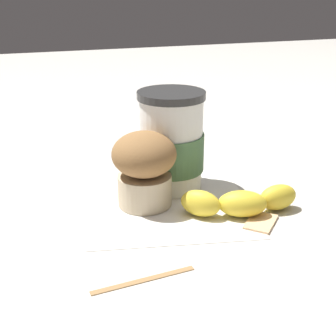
# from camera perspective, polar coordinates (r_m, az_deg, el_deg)

# --- Properties ---
(ground_plane) EXTENTS (3.00, 3.00, 0.00)m
(ground_plane) POSITION_cam_1_polar(r_m,az_deg,el_deg) (0.63, 0.00, -4.41)
(ground_plane) COLOR beige
(paper_napkin) EXTENTS (0.25, 0.25, 0.00)m
(paper_napkin) POSITION_cam_1_polar(r_m,az_deg,el_deg) (0.63, 0.00, -4.35)
(paper_napkin) COLOR white
(paper_napkin) RESTS_ON ground_plane
(coffee_cup) EXTENTS (0.09, 0.09, 0.14)m
(coffee_cup) POSITION_cam_1_polar(r_m,az_deg,el_deg) (0.66, 0.38, 3.01)
(coffee_cup) COLOR white
(coffee_cup) RESTS_ON paper_napkin
(muffin) EXTENTS (0.08, 0.08, 0.10)m
(muffin) POSITION_cam_1_polar(r_m,az_deg,el_deg) (0.61, -2.91, 0.20)
(muffin) COLOR beige
(muffin) RESTS_ON paper_napkin
(banana) EXTENTS (0.07, 0.16, 0.03)m
(banana) POSITION_cam_1_polar(r_m,az_deg,el_deg) (0.60, 8.86, -4.08)
(banana) COLOR yellow
(banana) RESTS_ON paper_napkin
(sugar_packet) EXTENTS (0.06, 0.06, 0.01)m
(sugar_packet) POSITION_cam_1_polar(r_m,az_deg,el_deg) (0.59, 11.26, -6.34)
(sugar_packet) COLOR #E0B27F
(sugar_packet) RESTS_ON ground_plane
(wooden_stirrer) EXTENTS (0.02, 0.11, 0.00)m
(wooden_stirrer) POSITION_cam_1_polar(r_m,az_deg,el_deg) (0.48, -2.97, -13.46)
(wooden_stirrer) COLOR #9E7547
(wooden_stirrer) RESTS_ON ground_plane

